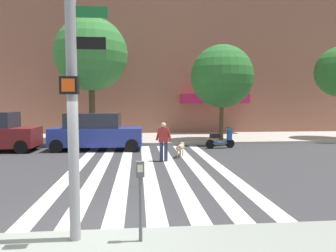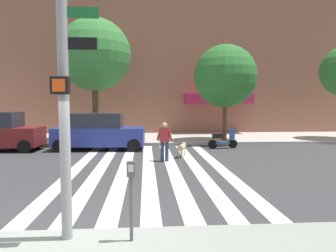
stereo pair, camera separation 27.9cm
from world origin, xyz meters
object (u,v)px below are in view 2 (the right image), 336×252
object	(u,v)px
pedestrian_dog_walker	(165,139)
traffic_light_pole	(62,38)
street_tree_nearest	(95,55)
parked_scooter	(223,140)
parking_meter_curbside	(131,190)
street_tree_middle	(225,76)
parked_car_behind_first	(99,132)
dog_on_leash	(182,147)

from	to	relation	value
pedestrian_dog_walker	traffic_light_pole	bearing A→B (deg)	-105.25
street_tree_nearest	pedestrian_dog_walker	world-z (taller)	street_tree_nearest
traffic_light_pole	street_tree_nearest	distance (m)	14.65
parked_scooter	pedestrian_dog_walker	bearing A→B (deg)	-134.05
parked_scooter	traffic_light_pole	bearing A→B (deg)	-115.91
pedestrian_dog_walker	parked_scooter	bearing A→B (deg)	45.95
parking_meter_curbside	street_tree_middle	bearing A→B (deg)	69.81
parked_scooter	pedestrian_dog_walker	xyz separation A→B (m)	(-3.36, -3.47, 0.45)
traffic_light_pole	street_tree_nearest	xyz separation A→B (m)	(-1.73, 14.43, 1.84)
parking_meter_curbside	street_tree_middle	distance (m)	15.03
parked_scooter	parked_car_behind_first	bearing A→B (deg)	-179.96
street_tree_nearest	pedestrian_dog_walker	xyz separation A→B (m)	(3.87, -6.59, -4.44)
traffic_light_pole	dog_on_leash	distance (m)	9.76
street_tree_middle	parked_scooter	bearing A→B (deg)	-106.11
parked_car_behind_first	parked_scooter	world-z (taller)	parked_car_behind_first
street_tree_middle	dog_on_leash	distance (m)	6.89
parking_meter_curbside	street_tree_nearest	world-z (taller)	street_tree_nearest
street_tree_nearest	pedestrian_dog_walker	bearing A→B (deg)	-59.61
street_tree_nearest	dog_on_leash	size ratio (longest dim) A/B	7.47
dog_on_leash	parked_car_behind_first	bearing A→B (deg)	148.24
traffic_light_pole	street_tree_nearest	size ratio (longest dim) A/B	0.78
traffic_light_pole	pedestrian_dog_walker	distance (m)	8.53
parking_meter_curbside	street_tree_middle	world-z (taller)	street_tree_middle
parking_meter_curbside	dog_on_leash	world-z (taller)	parking_meter_curbside
parked_scooter	pedestrian_dog_walker	world-z (taller)	pedestrian_dog_walker
parked_car_behind_first	parked_scooter	size ratio (longest dim) A/B	2.88
street_tree_middle	dog_on_leash	bearing A→B (deg)	-123.04
parking_meter_curbside	parked_car_behind_first	world-z (taller)	parked_car_behind_first
street_tree_nearest	street_tree_middle	xyz separation A→B (m)	(7.91, -0.74, -1.31)
parking_meter_curbside	parked_car_behind_first	bearing A→B (deg)	100.94
traffic_light_pole	street_tree_nearest	world-z (taller)	street_tree_nearest
parking_meter_curbside	dog_on_leash	size ratio (longest dim) A/B	1.36
parked_scooter	street_tree_nearest	world-z (taller)	street_tree_nearest
pedestrian_dog_walker	parked_car_behind_first	bearing A→B (deg)	133.13
traffic_light_pole	street_tree_nearest	bearing A→B (deg)	96.83
dog_on_leash	street_tree_nearest	bearing A→B (deg)	129.77
traffic_light_pole	parking_meter_curbside	bearing A→B (deg)	-6.49
street_tree_middle	pedestrian_dog_walker	xyz separation A→B (m)	(-4.04, -5.85, -3.13)
parked_car_behind_first	dog_on_leash	size ratio (longest dim) A/B	4.72
parked_car_behind_first	dog_on_leash	distance (m)	4.84
parking_meter_curbside	street_tree_nearest	distance (m)	15.45
street_tree_nearest	dog_on_leash	bearing A→B (deg)	-50.23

